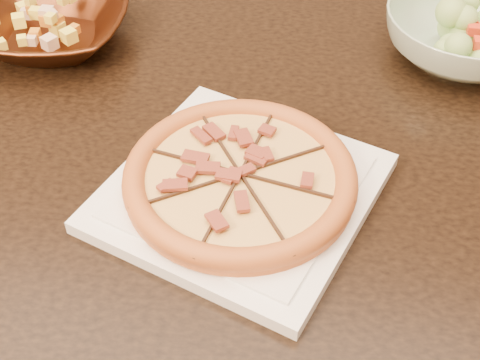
{
  "coord_description": "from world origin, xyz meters",
  "views": [
    {
      "loc": [
        0.3,
        -0.51,
        1.33
      ],
      "look_at": [
        0.21,
        0.04,
        0.78
      ],
      "focal_mm": 50.0,
      "sensor_mm": 36.0,
      "label": 1
    }
  ],
  "objects": [
    {
      "name": "dining_table",
      "position": [
        0.1,
        0.2,
        0.65
      ],
      "size": [
        1.5,
        1.01,
        0.75
      ],
      "color": "black",
      "rests_on": "floor"
    },
    {
      "name": "plate",
      "position": [
        0.21,
        0.04,
        0.76
      ],
      "size": [
        0.37,
        0.37,
        0.02
      ],
      "color": "white",
      "rests_on": "dining_table"
    },
    {
      "name": "salad_bowl",
      "position": [
        0.5,
        0.38,
        0.79
      ],
      "size": [
        0.28,
        0.28,
        0.08
      ],
      "primitive_type": "imported",
      "rotation": [
        0.0,
        0.0,
        0.19
      ],
      "color": "#B0CEB9",
      "rests_on": "dining_table"
    },
    {
      "name": "bronze_bowl",
      "position": [
        -0.13,
        0.32,
        0.78
      ],
      "size": [
        0.27,
        0.27,
        0.06
      ],
      "primitive_type": "imported",
      "rotation": [
        0.0,
        0.0,
        0.08
      ],
      "color": "#4B2412",
      "rests_on": "dining_table"
    },
    {
      "name": "salad",
      "position": [
        0.5,
        0.38,
        0.84
      ],
      "size": [
        0.1,
        0.11,
        0.04
      ],
      "color": "#B1E37C",
      "rests_on": "salad_bowl"
    },
    {
      "name": "pizza",
      "position": [
        0.21,
        0.04,
        0.78
      ],
      "size": [
        0.28,
        0.28,
        0.03
      ],
      "color": "#D7602C",
      "rests_on": "plate"
    }
  ]
}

